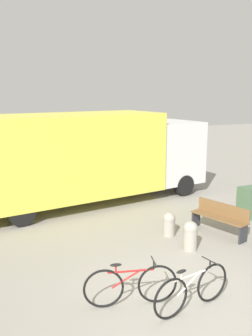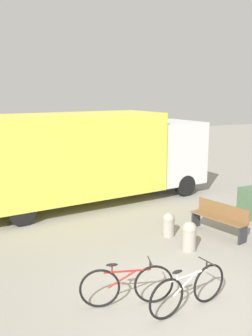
% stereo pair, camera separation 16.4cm
% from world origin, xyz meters
% --- Properties ---
extents(ground_plane, '(60.00, 60.00, 0.00)m').
position_xyz_m(ground_plane, '(0.00, 0.00, 0.00)').
color(ground_plane, gray).
extents(delivery_truck, '(9.17, 3.42, 3.20)m').
position_xyz_m(delivery_truck, '(0.66, 6.79, 1.74)').
color(delivery_truck, '#EAE04C').
rests_on(delivery_truck, ground).
extents(park_bench, '(0.80, 1.75, 0.87)m').
position_xyz_m(park_bench, '(2.98, 2.36, 0.50)').
color(park_bench, brown).
rests_on(park_bench, ground).
extents(bicycle_near, '(1.73, 0.60, 0.86)m').
position_xyz_m(bicycle_near, '(-0.87, 0.21, 0.40)').
color(bicycle_near, black).
rests_on(bicycle_near, ground).
extents(bicycle_middle, '(1.77, 0.44, 0.86)m').
position_xyz_m(bicycle_middle, '(0.08, -0.40, 0.40)').
color(bicycle_middle, black).
rests_on(bicycle_middle, ground).
extents(bollard_near_bench, '(0.37, 0.37, 0.76)m').
position_xyz_m(bollard_near_bench, '(1.59, 1.81, 0.41)').
color(bollard_near_bench, '#9E998C').
rests_on(bollard_near_bench, ground).
extents(bollard_far_bench, '(0.34, 0.34, 0.67)m').
position_xyz_m(bollard_far_bench, '(1.62, 2.86, 0.36)').
color(bollard_far_bench, '#9E998C').
rests_on(bollard_far_bench, ground).
extents(utility_box, '(0.65, 0.46, 1.01)m').
position_xyz_m(utility_box, '(4.67, 3.03, 0.51)').
color(utility_box, '#4C6B4C').
rests_on(utility_box, ground).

